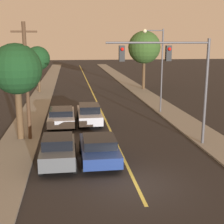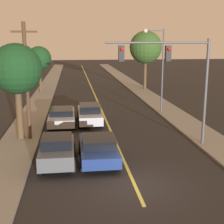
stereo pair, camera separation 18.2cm
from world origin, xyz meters
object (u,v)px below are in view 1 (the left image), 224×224
Objects in this scene: streetlamp_right at (158,60)px; tree_left_near at (16,70)px; utility_pole_left at (27,80)px; car_outer_lane_second at (62,116)px; traffic_signal_mast at (175,69)px; car_near_lane_second at (89,113)px; tree_left_far at (38,59)px; tree_right_near at (144,47)px; car_outer_lane_front at (58,150)px; car_near_lane_front at (99,148)px.

tree_left_near is at bearing -149.20° from streetlamp_right.
utility_pole_left is 0.90m from tree_left_near.
car_outer_lane_second is 0.77× the size of traffic_signal_mast.
car_near_lane_second is 17.30m from tree_left_far.
tree_left_far is at bearing -176.42° from tree_right_near.
tree_right_near is at bearing 81.19° from streetlamp_right.
tree_left_near is 24.61m from tree_right_near.
traffic_signal_mast is 9.31m from streetlamp_right.
car_outer_lane_front is 0.68× the size of tree_left_far.
traffic_signal_mast is (6.96, 2.15, 3.97)m from car_outer_lane_front.
tree_left_near is at bearing 118.99° from car_outer_lane_front.
car_outer_lane_second is at bearing 54.44° from tree_left_near.
car_outer_lane_second is at bearing 105.09° from car_near_lane_front.
streetlamp_right is at bearing 80.52° from traffic_signal_mast.
car_near_lane_second is 1.24× the size of car_outer_lane_front.
car_outer_lane_front is 0.52× the size of utility_pole_left.
car_outer_lane_front is at bearing -162.82° from traffic_signal_mast.
car_near_lane_front is 0.91× the size of car_near_lane_second.
streetlamp_right reaches higher than tree_left_far.
traffic_signal_mast reaches higher than car_near_lane_front.
tree_left_near is (-4.80, -3.75, 3.86)m from car_near_lane_second.
streetlamp_right is at bearing -48.64° from tree_left_far.
traffic_signal_mast is 23.56m from tree_right_near.
car_outer_lane_second is at bearing 62.24° from utility_pole_left.
car_outer_lane_front is at bearing -66.40° from utility_pole_left.
tree_right_near is (2.18, 14.07, 0.80)m from streetlamp_right.
streetlamp_right is 0.96× the size of tree_right_near.
tree_left_near reaches higher than car_near_lane_front.
utility_pole_left is at bearing -12.93° from tree_left_near.
car_outer_lane_front reaches higher than car_near_lane_front.
traffic_signal_mast is 9.91m from tree_left_near.
car_near_lane_second is at bearing 37.97° from tree_left_near.
car_outer_lane_front is 0.63× the size of tree_left_near.
streetlamp_right reaches higher than car_near_lane_second.
car_outer_lane_front is at bearing -82.73° from tree_left_far.
utility_pole_left reaches higher than traffic_signal_mast.
utility_pole_left is (-4.19, -3.89, 3.23)m from car_near_lane_second.
car_near_lane_second is 0.85× the size of tree_left_far.
utility_pole_left is at bearing 133.98° from car_near_lane_front.
car_near_lane_front is at bearing 5.94° from car_outer_lane_front.
tree_left_near is 0.81× the size of tree_right_near.
car_near_lane_second is 2.20m from car_outer_lane_second.
car_near_lane_second is 8.87m from traffic_signal_mast.
car_outer_lane_second is 10.20m from traffic_signal_mast.
traffic_signal_mast is 0.84× the size of tree_right_near.
tree_right_near is (8.48, 16.94, 4.84)m from car_near_lane_second.
streetlamp_right is 0.98× the size of utility_pole_left.
utility_pole_left is 1.31× the size of tree_left_far.
tree_left_far is at bearing 131.36° from streetlamp_right.
tree_left_far is at bearing 91.50° from tree_left_near.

